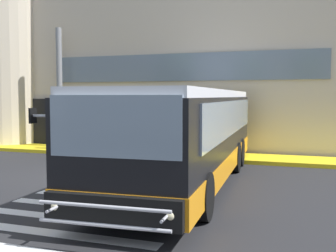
{
  "coord_description": "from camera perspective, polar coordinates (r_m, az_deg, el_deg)",
  "views": [
    {
      "loc": [
        6.53,
        -11.42,
        2.53
      ],
      "look_at": [
        1.89,
        1.96,
        1.5
      ],
      "focal_mm": 43.94,
      "sensor_mm": 36.0,
      "label": 1
    }
  ],
  "objects": [
    {
      "name": "boarding_curb",
      "position": [
        17.66,
        -2.8,
        -3.84
      ],
      "size": [
        22.51,
        2.0,
        0.15
      ],
      "primitive_type": "cube",
      "color": "yellow",
      "rests_on": "ground"
    },
    {
      "name": "ground_plane",
      "position": [
        13.4,
        -10.53,
        -6.84
      ],
      "size": [
        80.0,
        90.0,
        0.02
      ],
      "primitive_type": "cube",
      "color": "#232326",
      "rests_on": "ground"
    },
    {
      "name": "bus_main_foreground",
      "position": [
        11.9,
        2.56,
        -1.61
      ],
      "size": [
        3.19,
        11.21,
        2.7
      ],
      "color": "black",
      "rests_on": "ground"
    },
    {
      "name": "bay_paint_stripes",
      "position": [
        8.89,
        -12.75,
        -12.45
      ],
      "size": [
        4.4,
        3.96,
        0.01
      ],
      "color": "silver",
      "rests_on": "ground"
    },
    {
      "name": "passenger_at_curb_edge",
      "position": [
        17.84,
        -7.34,
        -0.54
      ],
      "size": [
        0.41,
        0.48,
        1.68
      ],
      "color": "#2D2D33",
      "rests_on": "boarding_curb"
    },
    {
      "name": "passenger_by_doorway",
      "position": [
        18.84,
        -11.76,
        -0.24
      ],
      "size": [
        0.53,
        0.49,
        1.68
      ],
      "color": "#1E2338",
      "rests_on": "boarding_curb"
    },
    {
      "name": "passenger_near_column",
      "position": [
        19.08,
        -14.3,
        -0.33
      ],
      "size": [
        0.58,
        0.3,
        1.68
      ],
      "color": "#2D2D33",
      "rests_on": "boarding_curb"
    },
    {
      "name": "terminal_building",
      "position": [
        24.14,
        1.71,
        7.72
      ],
      "size": [
        20.31,
        13.8,
        8.08
      ],
      "color": "beige",
      "rests_on": "ground"
    },
    {
      "name": "entry_support_column",
      "position": [
        20.26,
        -14.82,
        5.2
      ],
      "size": [
        0.28,
        0.28,
        5.59
      ],
      "primitive_type": "cylinder",
      "color": "slate",
      "rests_on": "boarding_curb"
    }
  ]
}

